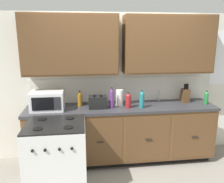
{
  "coord_description": "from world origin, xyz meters",
  "views": [
    {
      "loc": [
        -0.59,
        -3.12,
        2.01
      ],
      "look_at": [
        -0.16,
        0.27,
        1.19
      ],
      "focal_mm": 36.9,
      "sensor_mm": 36.0,
      "label": 1
    }
  ],
  "objects": [
    {
      "name": "toaster",
      "position": [
        -0.38,
        0.26,
        1.03
      ],
      "size": [
        0.28,
        0.18,
        0.19
      ],
      "color": "black",
      "rests_on": "counter_run"
    },
    {
      "name": "paper_towel_roll",
      "position": [
        -0.03,
        0.34,
        1.07
      ],
      "size": [
        0.12,
        0.12,
        0.26
      ],
      "primitive_type": "cylinder",
      "color": "white",
      "rests_on": "counter_run"
    },
    {
      "name": "wall_unit",
      "position": [
        0.0,
        0.5,
        1.63
      ],
      "size": [
        4.15,
        0.4,
        2.38
      ],
      "color": "silver",
      "rests_on": "ground_plane"
    },
    {
      "name": "stove_range",
      "position": [
        -0.96,
        -0.33,
        0.47
      ],
      "size": [
        0.76,
        0.68,
        0.95
      ],
      "color": "white",
      "rests_on": "ground_plane"
    },
    {
      "name": "bottle_amber",
      "position": [
        -0.65,
        0.4,
        1.06
      ],
      "size": [
        0.07,
        0.07,
        0.25
      ],
      "color": "#9E6619",
      "rests_on": "counter_run"
    },
    {
      "name": "microwave",
      "position": [
        -1.13,
        0.28,
        1.08
      ],
      "size": [
        0.48,
        0.37,
        0.28
      ],
      "color": "white",
      "rests_on": "counter_run"
    },
    {
      "name": "sink_faucet",
      "position": [
        0.68,
        0.51,
        1.04
      ],
      "size": [
        0.02,
        0.02,
        0.2
      ],
      "primitive_type": "cylinder",
      "color": "#B2B5BA",
      "rests_on": "counter_run"
    },
    {
      "name": "knife_block",
      "position": [
        1.1,
        0.41,
        1.05
      ],
      "size": [
        0.11,
        0.14,
        0.31
      ],
      "color": "#52361E",
      "rests_on": "counter_run"
    },
    {
      "name": "bottle_teal",
      "position": [
        0.29,
        0.18,
        1.07
      ],
      "size": [
        0.07,
        0.07,
        0.28
      ],
      "color": "#1E707A",
      "rests_on": "counter_run"
    },
    {
      "name": "bottle_green",
      "position": [
        1.39,
        0.25,
        1.04
      ],
      "size": [
        0.07,
        0.07,
        0.22
      ],
      "color": "#237A38",
      "rests_on": "counter_run"
    },
    {
      "name": "bottle_violet",
      "position": [
        -0.17,
        0.23,
        1.1
      ],
      "size": [
        0.06,
        0.06,
        0.33
      ],
      "color": "#663384",
      "rests_on": "counter_run"
    },
    {
      "name": "bottle_red",
      "position": [
        0.09,
        0.21,
        1.06
      ],
      "size": [
        0.08,
        0.08,
        0.24
      ],
      "color": "maroon",
      "rests_on": "counter_run"
    },
    {
      "name": "ground_plane",
      "position": [
        0.0,
        0.0,
        0.0
      ],
      "size": [
        8.0,
        8.0,
        0.0
      ],
      "primitive_type": "plane",
      "color": "gray"
    },
    {
      "name": "counter_run",
      "position": [
        0.0,
        0.3,
        0.48
      ],
      "size": [
        2.98,
        0.64,
        0.94
      ],
      "color": "black",
      "rests_on": "ground_plane"
    }
  ]
}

